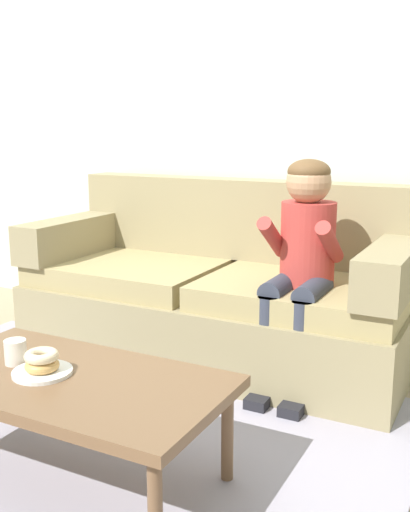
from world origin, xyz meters
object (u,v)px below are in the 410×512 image
couch (219,295)px  coffee_table (70,387)px  person_child (302,253)px  donut (42,365)px  mug (16,352)px  toy_controller (51,386)px

couch → coffee_table: 1.34m
couch → person_child: bearing=-21.3°
donut → person_child: bearing=64.3°
mug → toy_controller: 0.75m
person_child → toy_controller: 1.36m
donut → mug: size_ratio=1.33×
donut → mug: mug is taller
person_child → toy_controller: size_ratio=4.87×
couch → coffee_table: couch is taller
couch → toy_controller: 1.00m
couch → person_child: 0.66m
couch → person_child: (0.53, -0.21, 0.33)m
couch → donut: bearing=-91.0°
coffee_table → mug: size_ratio=12.35×
person_child → toy_controller: (-1.03, -0.60, -0.65)m
coffee_table → donut: 0.12m
donut → toy_controller: (-0.48, 0.56, -0.40)m
couch → mug: couch is taller
person_child → donut: person_child is taller
donut → toy_controller: size_ratio=0.53×
donut → mug: bearing=169.1°
couch → person_child: person_child is taller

